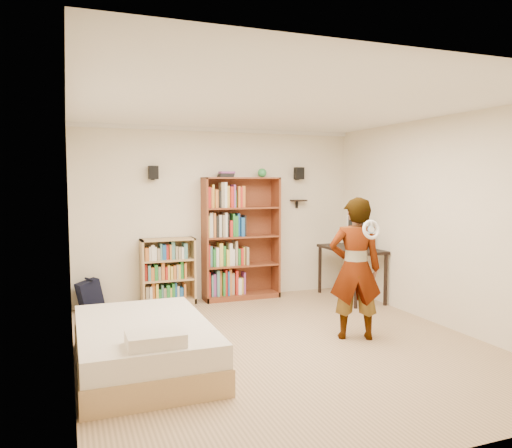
{
  "coord_description": "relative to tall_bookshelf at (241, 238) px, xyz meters",
  "views": [
    {
      "loc": [
        -2.27,
        -5.11,
        1.87
      ],
      "look_at": [
        -0.1,
        0.6,
        1.35
      ],
      "focal_mm": 35.0,
      "sensor_mm": 36.0,
      "label": 1
    }
  ],
  "objects": [
    {
      "name": "imac",
      "position": [
        1.68,
        -0.68,
        0.12
      ],
      "size": [
        0.13,
        0.54,
        0.53
      ],
      "primitive_type": null,
      "rotation": [
        0.0,
        0.0,
        -0.04
      ],
      "color": "white",
      "rests_on": "computer_desk"
    },
    {
      "name": "room_shell",
      "position": [
        -0.3,
        -2.32,
        0.8
      ],
      "size": [
        4.52,
        5.02,
        2.71
      ],
      "color": "#EFE5CD",
      "rests_on": "ground"
    },
    {
      "name": "tall_bookshelf",
      "position": [
        0.0,
        0.0,
        0.0
      ],
      "size": [
        1.22,
        0.36,
        1.93
      ],
      "primitive_type": null,
      "color": "brown",
      "rests_on": "ground"
    },
    {
      "name": "crown_molding",
      "position": [
        -0.3,
        -2.32,
        1.7
      ],
      "size": [
        4.5,
        5.0,
        0.06
      ],
      "color": "white",
      "rests_on": "room_shell"
    },
    {
      "name": "wall_shelf",
      "position": [
        1.05,
        0.09,
        0.58
      ],
      "size": [
        0.25,
        0.16,
        0.02
      ],
      "primitive_type": "cube",
      "color": "black",
      "rests_on": "room_shell"
    },
    {
      "name": "person",
      "position": [
        0.6,
        -2.4,
        -0.12
      ],
      "size": [
        0.72,
        0.61,
        1.69
      ],
      "primitive_type": "imported",
      "rotation": [
        0.0,
        0.0,
        2.75
      ],
      "color": "black",
      "rests_on": "ground"
    },
    {
      "name": "daybed",
      "position": [
        -1.9,
        -2.48,
        -0.68
      ],
      "size": [
        1.28,
        1.97,
        0.58
      ],
      "primitive_type": null,
      "color": "white",
      "rests_on": "ground"
    },
    {
      "name": "speaker_right",
      "position": [
        1.05,
        0.08,
        1.03
      ],
      "size": [
        0.14,
        0.12,
        0.2
      ],
      "primitive_type": "cube",
      "color": "black",
      "rests_on": "room_shell"
    },
    {
      "name": "computer_desk",
      "position": [
        1.62,
        -0.64,
        -0.56
      ],
      "size": [
        0.6,
        1.2,
        0.82
      ],
      "primitive_type": null,
      "color": "black",
      "rests_on": "ground"
    },
    {
      "name": "speaker_left",
      "position": [
        -1.35,
        0.08,
        1.03
      ],
      "size": [
        0.14,
        0.12,
        0.2
      ],
      "primitive_type": "cube",
      "color": "black",
      "rests_on": "room_shell"
    },
    {
      "name": "ground",
      "position": [
        -0.3,
        -2.32,
        -0.97
      ],
      "size": [
        4.5,
        5.0,
        0.01
      ],
      "primitive_type": "cube",
      "color": "tan",
      "rests_on": "ground"
    },
    {
      "name": "navy_bag",
      "position": [
        -2.3,
        0.02,
        -0.73
      ],
      "size": [
        0.41,
        0.35,
        0.47
      ],
      "primitive_type": null,
      "rotation": [
        0.0,
        0.0,
        0.42
      ],
      "color": "black",
      "rests_on": "ground"
    },
    {
      "name": "low_bookshelf",
      "position": [
        -1.17,
        0.03,
        -0.46
      ],
      "size": [
        0.81,
        0.3,
        1.01
      ],
      "primitive_type": null,
      "color": "tan",
      "rests_on": "ground"
    },
    {
      "name": "wii_wheel",
      "position": [
        0.6,
        -2.71,
        0.37
      ],
      "size": [
        0.22,
        0.08,
        0.22
      ],
      "primitive_type": "torus",
      "rotation": [
        1.36,
        0.0,
        0.0
      ],
      "color": "white",
      "rests_on": "person"
    }
  ]
}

